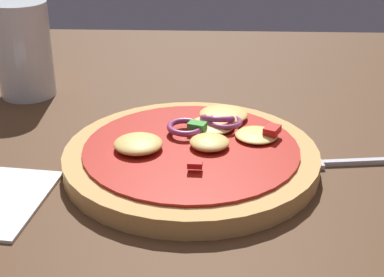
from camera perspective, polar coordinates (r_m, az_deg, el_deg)
The scene contains 4 objects.
dining_table at distance 0.55m, azimuth -5.80°, elevation -3.63°, with size 1.14×0.99×0.03m.
pizza at distance 0.53m, azimuth 0.03°, elevation -1.64°, with size 0.24×0.24×0.04m.
fork at distance 0.56m, azimuth 16.19°, elevation -2.31°, with size 0.19×0.04×0.00m.
beer_glass at distance 0.72m, azimuth -16.68°, elevation 8.31°, with size 0.07×0.07×0.12m.
Camera 1 is at (0.08, -0.48, 0.28)m, focal length 52.51 mm.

